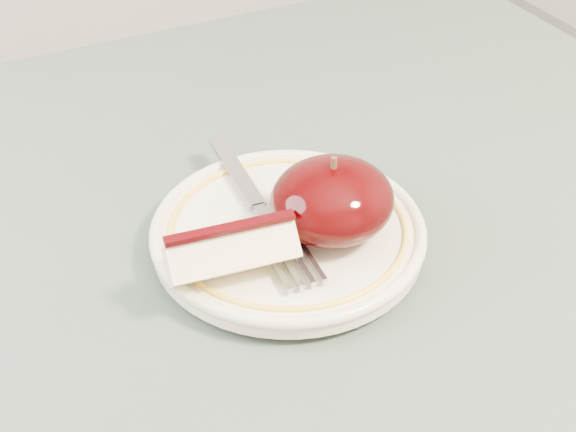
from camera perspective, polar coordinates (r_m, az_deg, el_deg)
name	(u,v)px	position (r m, az deg, el deg)	size (l,w,h in m)	color
table	(289,424)	(0.57, 0.05, -14.59)	(0.90, 0.90, 0.75)	brown
plate	(288,232)	(0.55, 0.00, -1.15)	(0.19, 0.19, 0.02)	beige
apple_half	(332,200)	(0.53, 3.17, 1.14)	(0.08, 0.08, 0.06)	black
apple_wedge	(231,252)	(0.50, -4.04, -2.54)	(0.09, 0.05, 0.04)	#F5EAB4
fork	(259,207)	(0.56, -2.09, 0.61)	(0.03, 0.19, 0.00)	gray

